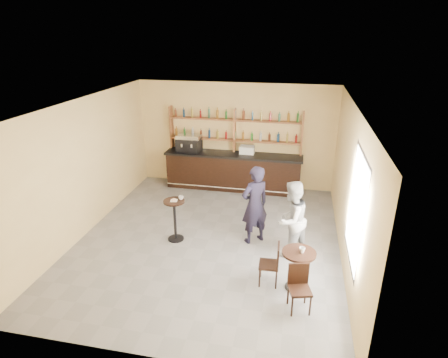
% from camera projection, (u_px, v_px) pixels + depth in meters
% --- Properties ---
extents(floor, '(7.00, 7.00, 0.00)m').
position_uv_depth(floor, '(209.00, 240.00, 8.87)').
color(floor, slate).
rests_on(floor, ground).
extents(ceiling, '(7.00, 7.00, 0.00)m').
position_uv_depth(ceiling, '(207.00, 105.00, 7.67)').
color(ceiling, white).
rests_on(ceiling, wall_back).
extents(wall_back, '(7.00, 0.00, 7.00)m').
position_uv_depth(wall_back, '(235.00, 136.00, 11.45)').
color(wall_back, '#EBC985').
rests_on(wall_back, floor).
extents(wall_front, '(7.00, 0.00, 7.00)m').
position_uv_depth(wall_front, '(146.00, 270.00, 5.09)').
color(wall_front, '#EBC985').
rests_on(wall_front, floor).
extents(wall_left, '(0.00, 7.00, 7.00)m').
position_uv_depth(wall_left, '(85.00, 167.00, 8.83)').
color(wall_left, '#EBC985').
rests_on(wall_left, floor).
extents(wall_right, '(0.00, 7.00, 7.00)m').
position_uv_depth(wall_right, '(349.00, 188.00, 7.71)').
color(wall_right, '#EBC985').
rests_on(wall_right, floor).
extents(window_pane, '(0.00, 2.00, 2.00)m').
position_uv_depth(window_pane, '(356.00, 209.00, 6.58)').
color(window_pane, white).
rests_on(window_pane, wall_right).
extents(window_frame, '(0.04, 1.70, 2.10)m').
position_uv_depth(window_frame, '(356.00, 209.00, 6.59)').
color(window_frame, black).
rests_on(window_frame, wall_right).
extents(shelf_unit, '(4.00, 0.26, 1.40)m').
position_uv_depth(shelf_unit, '(235.00, 130.00, 11.25)').
color(shelf_unit, brown).
rests_on(shelf_unit, wall_back).
extents(liquor_bottles, '(3.68, 0.10, 1.00)m').
position_uv_depth(liquor_bottles, '(235.00, 125.00, 11.19)').
color(liquor_bottles, '#8C5919').
rests_on(liquor_bottles, shelf_unit).
extents(bar_counter, '(4.17, 0.81, 1.13)m').
position_uv_depth(bar_counter, '(233.00, 171.00, 11.52)').
color(bar_counter, black).
rests_on(bar_counter, floor).
extents(espresso_machine, '(0.77, 0.55, 0.52)m').
position_uv_depth(espresso_machine, '(189.00, 143.00, 11.47)').
color(espresso_machine, black).
rests_on(espresso_machine, bar_counter).
extents(pastry_case, '(0.48, 0.40, 0.27)m').
position_uv_depth(pastry_case, '(247.00, 150.00, 11.18)').
color(pastry_case, silver).
rests_on(pastry_case, bar_counter).
extents(pedestal_table, '(0.64, 0.64, 1.01)m').
position_uv_depth(pedestal_table, '(175.00, 220.00, 8.70)').
color(pedestal_table, black).
rests_on(pedestal_table, floor).
extents(napkin, '(0.18, 0.18, 0.00)m').
position_uv_depth(napkin, '(174.00, 201.00, 8.51)').
color(napkin, white).
rests_on(napkin, pedestal_table).
extents(donut, '(0.15, 0.15, 0.04)m').
position_uv_depth(donut, '(174.00, 200.00, 8.49)').
color(donut, '#DB9150').
rests_on(donut, napkin).
extents(cup_pedestal, '(0.15, 0.15, 0.09)m').
position_uv_depth(cup_pedestal, '(181.00, 198.00, 8.56)').
color(cup_pedestal, white).
rests_on(cup_pedestal, pedestal_table).
extents(man_main, '(0.81, 0.77, 1.87)m').
position_uv_depth(man_main, '(255.00, 205.00, 8.48)').
color(man_main, black).
rests_on(man_main, floor).
extents(cafe_table, '(0.79, 0.79, 0.81)m').
position_uv_depth(cafe_table, '(298.00, 270.00, 7.07)').
color(cafe_table, black).
rests_on(cafe_table, floor).
extents(cup_cafe, '(0.14, 0.14, 0.10)m').
position_uv_depth(cup_cafe, '(302.00, 250.00, 6.89)').
color(cup_cafe, white).
rests_on(cup_cafe, cafe_table).
extents(chair_west, '(0.39, 0.39, 0.86)m').
position_uv_depth(chair_west, '(269.00, 264.00, 7.21)').
color(chair_west, black).
rests_on(chair_west, floor).
extents(chair_south, '(0.46, 0.46, 0.86)m').
position_uv_depth(chair_south, '(300.00, 290.00, 6.50)').
color(chair_south, black).
rests_on(chair_south, floor).
extents(patron_second, '(1.01, 1.06, 1.73)m').
position_uv_depth(patron_second, '(291.00, 219.00, 7.99)').
color(patron_second, '#A0A1A5').
rests_on(patron_second, floor).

